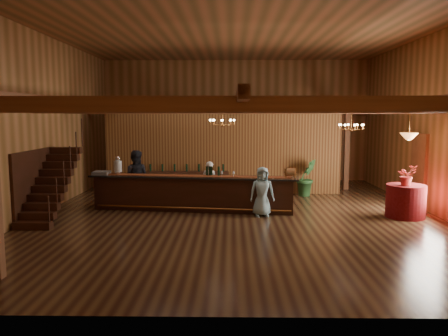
{
  "coord_description": "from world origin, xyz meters",
  "views": [
    {
      "loc": [
        -0.18,
        -13.22,
        3.0
      ],
      "look_at": [
        -0.41,
        0.44,
        1.35
      ],
      "focal_mm": 35.0,
      "sensor_mm": 36.0,
      "label": 1
    }
  ],
  "objects_px": {
    "raffle_drum": "(290,172)",
    "staff_second": "(136,178)",
    "tasting_bar": "(193,193)",
    "chandelier_left": "(222,122)",
    "guest": "(262,192)",
    "round_table": "(406,201)",
    "bartender": "(210,184)",
    "backbar_shelf": "(187,183)",
    "pendant_lamp": "(409,136)",
    "beverage_dispenser": "(118,165)",
    "floor_plant": "(306,177)",
    "chandelier_right": "(351,127)"
  },
  "relations": [
    {
      "from": "round_table",
      "to": "bartender",
      "type": "bearing_deg",
      "value": 164.93
    },
    {
      "from": "backbar_shelf",
      "to": "pendant_lamp",
      "type": "distance_m",
      "value": 7.99
    },
    {
      "from": "raffle_drum",
      "to": "staff_second",
      "type": "distance_m",
      "value": 5.19
    },
    {
      "from": "beverage_dispenser",
      "to": "chandelier_right",
      "type": "height_order",
      "value": "chandelier_right"
    },
    {
      "from": "tasting_bar",
      "to": "chandelier_right",
      "type": "relative_size",
      "value": 8.34
    },
    {
      "from": "round_table",
      "to": "chandelier_left",
      "type": "distance_m",
      "value": 6.05
    },
    {
      "from": "tasting_bar",
      "to": "chandelier_right",
      "type": "distance_m",
      "value": 5.51
    },
    {
      "from": "backbar_shelf",
      "to": "round_table",
      "type": "distance_m",
      "value": 7.75
    },
    {
      "from": "raffle_drum",
      "to": "round_table",
      "type": "height_order",
      "value": "raffle_drum"
    },
    {
      "from": "beverage_dispenser",
      "to": "floor_plant",
      "type": "xyz_separation_m",
      "value": [
        6.5,
        2.21,
        -0.69
      ]
    },
    {
      "from": "round_table",
      "to": "pendant_lamp",
      "type": "height_order",
      "value": "pendant_lamp"
    },
    {
      "from": "raffle_drum",
      "to": "round_table",
      "type": "bearing_deg",
      "value": -7.63
    },
    {
      "from": "tasting_bar",
      "to": "pendant_lamp",
      "type": "distance_m",
      "value": 6.69
    },
    {
      "from": "beverage_dispenser",
      "to": "tasting_bar",
      "type": "bearing_deg",
      "value": -8.27
    },
    {
      "from": "chandelier_left",
      "to": "staff_second",
      "type": "xyz_separation_m",
      "value": [
        -2.92,
        0.47,
        -1.87
      ]
    },
    {
      "from": "chandelier_left",
      "to": "guest",
      "type": "height_order",
      "value": "chandelier_left"
    },
    {
      "from": "pendant_lamp",
      "to": "floor_plant",
      "type": "relative_size",
      "value": 0.65
    },
    {
      "from": "tasting_bar",
      "to": "beverage_dispenser",
      "type": "bearing_deg",
      "value": 178.76
    },
    {
      "from": "raffle_drum",
      "to": "pendant_lamp",
      "type": "xyz_separation_m",
      "value": [
        3.36,
        -0.45,
        1.12
      ]
    },
    {
      "from": "bartender",
      "to": "tasting_bar",
      "type": "bearing_deg",
      "value": 74.04
    },
    {
      "from": "raffle_drum",
      "to": "bartender",
      "type": "relative_size",
      "value": 0.23
    },
    {
      "from": "tasting_bar",
      "to": "raffle_drum",
      "type": "bearing_deg",
      "value": -0.96
    },
    {
      "from": "pendant_lamp",
      "to": "guest",
      "type": "height_order",
      "value": "pendant_lamp"
    },
    {
      "from": "beverage_dispenser",
      "to": "staff_second",
      "type": "bearing_deg",
      "value": 46.26
    },
    {
      "from": "raffle_drum",
      "to": "tasting_bar",
      "type": "bearing_deg",
      "value": 172.01
    },
    {
      "from": "beverage_dispenser",
      "to": "backbar_shelf",
      "type": "xyz_separation_m",
      "value": [
        1.99,
        2.4,
        -0.94
      ]
    },
    {
      "from": "raffle_drum",
      "to": "staff_second",
      "type": "height_order",
      "value": "staff_second"
    },
    {
      "from": "raffle_drum",
      "to": "chandelier_right",
      "type": "relative_size",
      "value": 0.43
    },
    {
      "from": "backbar_shelf",
      "to": "bartender",
      "type": "distance_m",
      "value": 2.29
    },
    {
      "from": "chandelier_left",
      "to": "pendant_lamp",
      "type": "relative_size",
      "value": 0.89
    },
    {
      "from": "beverage_dispenser",
      "to": "staff_second",
      "type": "height_order",
      "value": "staff_second"
    },
    {
      "from": "backbar_shelf",
      "to": "chandelier_right",
      "type": "relative_size",
      "value": 3.96
    },
    {
      "from": "chandelier_right",
      "to": "guest",
      "type": "distance_m",
      "value": 3.72
    },
    {
      "from": "raffle_drum",
      "to": "pendant_lamp",
      "type": "bearing_deg",
      "value": -7.63
    },
    {
      "from": "backbar_shelf",
      "to": "chandelier_left",
      "type": "bearing_deg",
      "value": -64.45
    },
    {
      "from": "bartender",
      "to": "guest",
      "type": "relative_size",
      "value": 1.01
    },
    {
      "from": "round_table",
      "to": "chandelier_left",
      "type": "height_order",
      "value": "chandelier_left"
    },
    {
      "from": "staff_second",
      "to": "guest",
      "type": "height_order",
      "value": "staff_second"
    },
    {
      "from": "round_table",
      "to": "beverage_dispenser",
      "type": "bearing_deg",
      "value": 172.07
    },
    {
      "from": "raffle_drum",
      "to": "floor_plant",
      "type": "relative_size",
      "value": 0.24
    },
    {
      "from": "chandelier_left",
      "to": "guest",
      "type": "distance_m",
      "value": 2.65
    },
    {
      "from": "staff_second",
      "to": "backbar_shelf",
      "type": "bearing_deg",
      "value": -127.74
    },
    {
      "from": "bartender",
      "to": "floor_plant",
      "type": "height_order",
      "value": "bartender"
    },
    {
      "from": "backbar_shelf",
      "to": "tasting_bar",
      "type": "bearing_deg",
      "value": -85.13
    },
    {
      "from": "backbar_shelf",
      "to": "chandelier_right",
      "type": "distance_m",
      "value": 6.38
    },
    {
      "from": "round_table",
      "to": "chandelier_right",
      "type": "height_order",
      "value": "chandelier_right"
    },
    {
      "from": "backbar_shelf",
      "to": "pendant_lamp",
      "type": "xyz_separation_m",
      "value": [
        6.84,
        -3.63,
        1.96
      ]
    },
    {
      "from": "raffle_drum",
      "to": "chandelier_right",
      "type": "bearing_deg",
      "value": 23.99
    },
    {
      "from": "tasting_bar",
      "to": "chandelier_left",
      "type": "xyz_separation_m",
      "value": [
        0.92,
        0.38,
        2.24
      ]
    },
    {
      "from": "beverage_dispenser",
      "to": "guest",
      "type": "height_order",
      "value": "beverage_dispenser"
    }
  ]
}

